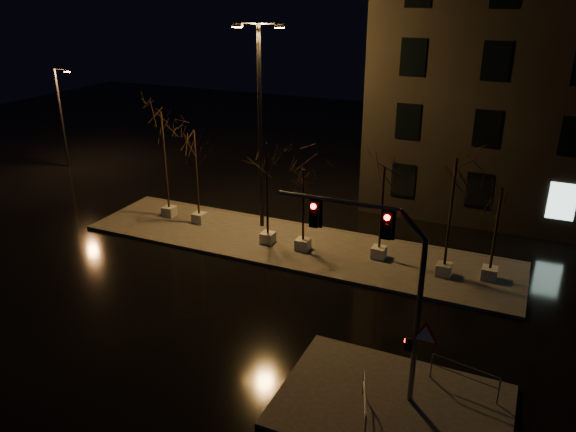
% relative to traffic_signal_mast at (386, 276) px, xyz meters
% --- Properties ---
extents(ground, '(90.00, 90.00, 0.00)m').
position_rel_traffic_signal_mast_xyz_m(ground, '(-6.91, 3.10, -4.29)').
color(ground, black).
rests_on(ground, ground).
extents(median, '(22.00, 5.00, 0.15)m').
position_rel_traffic_signal_mast_xyz_m(median, '(-6.91, 9.10, -4.21)').
color(median, '#403D39').
rests_on(median, ground).
extents(sidewalk_corner, '(7.00, 5.00, 0.15)m').
position_rel_traffic_signal_mast_xyz_m(sidewalk_corner, '(0.59, -0.40, -4.21)').
color(sidewalk_corner, '#403D39').
rests_on(sidewalk_corner, ground).
extents(tree_0, '(1.80, 1.80, 6.05)m').
position_rel_traffic_signal_mast_xyz_m(tree_0, '(-14.76, 9.63, 0.46)').
color(tree_0, '#B3B1A7').
rests_on(tree_0, median).
extents(tree_1, '(1.80, 1.80, 5.24)m').
position_rel_traffic_signal_mast_xyz_m(tree_1, '(-12.70, 9.49, -0.16)').
color(tree_1, '#B3B1A7').
rests_on(tree_1, median).
extents(tree_2, '(1.80, 1.80, 5.29)m').
position_rel_traffic_signal_mast_xyz_m(tree_2, '(-8.12, 8.67, -0.12)').
color(tree_2, '#B3B1A7').
rests_on(tree_2, median).
extents(tree_3, '(1.80, 1.80, 4.21)m').
position_rel_traffic_signal_mast_xyz_m(tree_3, '(-6.21, 8.66, -0.94)').
color(tree_3, '#B3B1A7').
rests_on(tree_3, median).
extents(tree_4, '(1.80, 1.80, 4.64)m').
position_rel_traffic_signal_mast_xyz_m(tree_4, '(-2.57, 9.29, -0.61)').
color(tree_4, '#B3B1A7').
rests_on(tree_4, median).
extents(tree_5, '(1.80, 1.80, 5.56)m').
position_rel_traffic_signal_mast_xyz_m(tree_5, '(0.55, 8.78, 0.08)').
color(tree_5, '#B3B1A7').
rests_on(tree_5, median).
extents(tree_6, '(1.80, 1.80, 4.39)m').
position_rel_traffic_signal_mast_xyz_m(tree_6, '(2.44, 9.24, -0.80)').
color(tree_6, '#B3B1A7').
rests_on(tree_6, median).
extents(traffic_signal_mast, '(5.16, 0.24, 6.30)m').
position_rel_traffic_signal_mast_xyz_m(traffic_signal_mast, '(0.00, 0.00, 0.00)').
color(traffic_signal_mast, '#56585D').
rests_on(traffic_signal_mast, sidewalk_corner).
extents(streetlight_main, '(2.60, 0.85, 10.44)m').
position_rel_traffic_signal_mast_xyz_m(streetlight_main, '(-9.38, 10.51, 1.89)').
color(streetlight_main, black).
rests_on(streetlight_main, median).
extents(streetlight_far, '(1.38, 0.31, 7.00)m').
position_rel_traffic_signal_mast_xyz_m(streetlight_far, '(-27.27, 14.95, -0.44)').
color(streetlight_far, black).
rests_on(streetlight_far, ground).
extents(guard_rail_a, '(2.17, 0.48, 0.95)m').
position_rel_traffic_signal_mast_xyz_m(guard_rail_a, '(2.46, 1.15, -3.51)').
color(guard_rail_a, '#56585D').
rests_on(guard_rail_a, sidewalk_corner).
extents(guard_rail_b, '(0.67, 1.89, 0.94)m').
position_rel_traffic_signal_mast_xyz_m(guard_rail_b, '(-0.07, -1.28, -3.53)').
color(guard_rail_b, '#56585D').
rests_on(guard_rail_b, sidewalk_corner).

